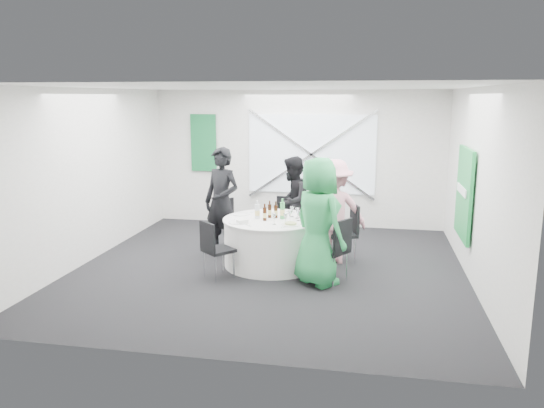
% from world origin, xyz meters
% --- Properties ---
extents(floor, '(6.00, 6.00, 0.00)m').
position_xyz_m(floor, '(0.00, 0.00, 0.00)').
color(floor, black).
rests_on(floor, ground).
extents(ceiling, '(6.00, 6.00, 0.00)m').
position_xyz_m(ceiling, '(0.00, 0.00, 2.80)').
color(ceiling, silver).
rests_on(ceiling, wall_back).
extents(wall_back, '(6.00, 0.00, 6.00)m').
position_xyz_m(wall_back, '(0.00, 3.00, 1.40)').
color(wall_back, silver).
rests_on(wall_back, floor).
extents(wall_front, '(6.00, 0.00, 6.00)m').
position_xyz_m(wall_front, '(0.00, -3.00, 1.40)').
color(wall_front, silver).
rests_on(wall_front, floor).
extents(wall_left, '(0.00, 6.00, 6.00)m').
position_xyz_m(wall_left, '(-3.00, 0.00, 1.40)').
color(wall_left, silver).
rests_on(wall_left, floor).
extents(wall_right, '(0.00, 6.00, 6.00)m').
position_xyz_m(wall_right, '(3.00, 0.00, 1.40)').
color(wall_right, silver).
rests_on(wall_right, floor).
extents(window_panel, '(2.60, 0.03, 1.60)m').
position_xyz_m(window_panel, '(0.30, 2.96, 1.50)').
color(window_panel, silver).
rests_on(window_panel, wall_back).
extents(window_brace_a, '(2.63, 0.05, 1.84)m').
position_xyz_m(window_brace_a, '(0.30, 2.92, 1.50)').
color(window_brace_a, silver).
rests_on(window_brace_a, window_panel).
extents(window_brace_b, '(2.63, 0.05, 1.84)m').
position_xyz_m(window_brace_b, '(0.30, 2.92, 1.50)').
color(window_brace_b, silver).
rests_on(window_brace_b, window_panel).
extents(green_banner, '(0.55, 0.04, 1.20)m').
position_xyz_m(green_banner, '(-2.00, 2.95, 1.70)').
color(green_banner, '#125E33').
rests_on(green_banner, wall_back).
extents(green_sign, '(0.05, 1.20, 1.40)m').
position_xyz_m(green_sign, '(2.94, 0.60, 1.20)').
color(green_sign, '#1A913E').
rests_on(green_sign, wall_right).
extents(banquet_table, '(1.56, 1.56, 0.76)m').
position_xyz_m(banquet_table, '(0.00, 0.20, 0.38)').
color(banquet_table, silver).
rests_on(banquet_table, floor).
extents(chair_back, '(0.40, 0.41, 0.87)m').
position_xyz_m(chair_back, '(0.02, 1.45, 0.51)').
color(chair_back, black).
rests_on(chair_back, floor).
extents(chair_back_left, '(0.57, 0.57, 0.89)m').
position_xyz_m(chair_back_left, '(-0.93, 0.96, 0.52)').
color(chair_back_left, black).
rests_on(chair_back_left, floor).
extents(chair_back_right, '(0.56, 0.55, 0.96)m').
position_xyz_m(chair_back_right, '(1.17, 0.61, 0.56)').
color(chair_back_right, black).
rests_on(chair_back_right, floor).
extents(chair_front_right, '(0.60, 0.60, 0.95)m').
position_xyz_m(chair_front_right, '(1.06, -0.45, 0.56)').
color(chair_front_right, black).
rests_on(chair_front_right, floor).
extents(chair_front_left, '(0.56, 0.56, 0.88)m').
position_xyz_m(chair_front_left, '(-0.72, -0.61, 0.51)').
color(chair_front_left, black).
rests_on(chair_front_left, floor).
extents(person_man_back_left, '(0.79, 0.67, 1.84)m').
position_xyz_m(person_man_back_left, '(-0.93, 0.59, 0.92)').
color(person_man_back_left, black).
rests_on(person_man_back_left, floor).
extents(person_man_back, '(0.53, 0.84, 1.63)m').
position_xyz_m(person_man_back, '(0.15, 1.37, 0.81)').
color(person_man_back, black).
rests_on(person_man_back, floor).
extents(person_woman_pink, '(1.20, 0.84, 1.69)m').
position_xyz_m(person_woman_pink, '(0.95, 0.53, 0.84)').
color(person_woman_pink, pink).
rests_on(person_woman_pink, floor).
extents(person_woman_green, '(1.06, 1.04, 1.84)m').
position_xyz_m(person_woman_green, '(0.81, -0.54, 0.92)').
color(person_woman_green, green).
rests_on(person_woman_green, floor).
extents(plate_back, '(0.26, 0.26, 0.01)m').
position_xyz_m(plate_back, '(-0.08, 0.76, 0.77)').
color(plate_back, white).
rests_on(plate_back, banquet_table).
extents(plate_back_left, '(0.28, 0.28, 0.01)m').
position_xyz_m(plate_back_left, '(-0.56, 0.40, 0.77)').
color(plate_back_left, white).
rests_on(plate_back_left, banquet_table).
extents(plate_back_right, '(0.29, 0.29, 0.04)m').
position_xyz_m(plate_back_right, '(0.51, 0.45, 0.78)').
color(plate_back_right, white).
rests_on(plate_back_right, banquet_table).
extents(plate_front_right, '(0.28, 0.28, 0.04)m').
position_xyz_m(plate_front_right, '(0.36, -0.16, 0.78)').
color(plate_front_right, white).
rests_on(plate_front_right, banquet_table).
extents(plate_front_left, '(0.30, 0.30, 0.01)m').
position_xyz_m(plate_front_left, '(-0.46, -0.16, 0.77)').
color(plate_front_left, white).
rests_on(plate_front_left, banquet_table).
extents(napkin, '(0.19, 0.18, 0.04)m').
position_xyz_m(napkin, '(-0.39, -0.19, 0.80)').
color(napkin, silver).
rests_on(napkin, plate_front_left).
extents(beer_bottle_a, '(0.06, 0.06, 0.28)m').
position_xyz_m(beer_bottle_a, '(-0.05, 0.27, 0.87)').
color(beer_bottle_a, '#39190A').
rests_on(beer_bottle_a, banquet_table).
extents(beer_bottle_b, '(0.06, 0.06, 0.27)m').
position_xyz_m(beer_bottle_b, '(0.05, 0.28, 0.86)').
color(beer_bottle_b, '#39190A').
rests_on(beer_bottle_b, banquet_table).
extents(beer_bottle_c, '(0.06, 0.06, 0.25)m').
position_xyz_m(beer_bottle_c, '(0.17, 0.23, 0.86)').
color(beer_bottle_c, '#39190A').
rests_on(beer_bottle_c, banquet_table).
extents(beer_bottle_d, '(0.06, 0.06, 0.27)m').
position_xyz_m(beer_bottle_d, '(-0.09, 0.06, 0.86)').
color(beer_bottle_d, '#39190A').
rests_on(beer_bottle_d, banquet_table).
extents(green_water_bottle, '(0.08, 0.08, 0.33)m').
position_xyz_m(green_water_bottle, '(0.16, 0.23, 0.89)').
color(green_water_bottle, '#3A974C').
rests_on(green_water_bottle, banquet_table).
extents(clear_water_bottle, '(0.08, 0.08, 0.29)m').
position_xyz_m(clear_water_bottle, '(-0.23, 0.17, 0.87)').
color(clear_water_bottle, silver).
rests_on(clear_water_bottle, banquet_table).
extents(wine_glass_a, '(0.07, 0.07, 0.17)m').
position_xyz_m(wine_glass_a, '(0.31, 0.06, 0.88)').
color(wine_glass_a, white).
rests_on(wine_glass_a, banquet_table).
extents(wine_glass_b, '(0.07, 0.07, 0.17)m').
position_xyz_m(wine_glass_b, '(0.43, 0.15, 0.88)').
color(wine_glass_b, white).
rests_on(wine_glass_b, banquet_table).
extents(wine_glass_c, '(0.07, 0.07, 0.17)m').
position_xyz_m(wine_glass_c, '(0.27, -0.13, 0.88)').
color(wine_glass_c, white).
rests_on(wine_glass_c, banquet_table).
extents(wine_glass_d, '(0.07, 0.07, 0.17)m').
position_xyz_m(wine_glass_d, '(0.39, 0.31, 0.88)').
color(wine_glass_d, white).
rests_on(wine_glass_d, banquet_table).
extents(wine_glass_e, '(0.07, 0.07, 0.17)m').
position_xyz_m(wine_glass_e, '(0.10, -0.16, 0.88)').
color(wine_glass_e, white).
rests_on(wine_glass_e, banquet_table).
extents(wine_glass_f, '(0.07, 0.07, 0.17)m').
position_xyz_m(wine_glass_f, '(0.29, 0.40, 0.88)').
color(wine_glass_f, white).
rests_on(wine_glass_f, banquet_table).
extents(fork_a, '(0.11, 0.12, 0.01)m').
position_xyz_m(fork_a, '(0.30, -0.29, 0.76)').
color(fork_a, silver).
rests_on(fork_a, banquet_table).
extents(knife_a, '(0.11, 0.12, 0.01)m').
position_xyz_m(knife_a, '(0.52, -0.05, 0.76)').
color(knife_a, silver).
rests_on(knife_a, banquet_table).
extents(fork_b, '(0.08, 0.14, 0.01)m').
position_xyz_m(fork_b, '(-0.42, 0.59, 0.76)').
color(fork_b, silver).
rests_on(fork_b, banquet_table).
extents(knife_b, '(0.09, 0.14, 0.01)m').
position_xyz_m(knife_b, '(-0.56, 0.33, 0.76)').
color(knife_b, silver).
rests_on(knife_b, banquet_table).
extents(fork_c, '(0.11, 0.12, 0.01)m').
position_xyz_m(fork_c, '(-0.53, -0.03, 0.76)').
color(fork_c, silver).
rests_on(fork_c, banquet_table).
extents(knife_c, '(0.12, 0.12, 0.01)m').
position_xyz_m(knife_c, '(-0.27, -0.31, 0.76)').
color(knife_c, silver).
rests_on(knife_c, banquet_table).
extents(fork_d, '(0.09, 0.14, 0.01)m').
position_xyz_m(fork_d, '(0.56, 0.35, 0.76)').
color(fork_d, silver).
rests_on(fork_d, banquet_table).
extents(knife_d, '(0.09, 0.14, 0.01)m').
position_xyz_m(knife_d, '(0.39, 0.62, 0.76)').
color(knife_d, silver).
rests_on(knife_d, banquet_table).
extents(fork_e, '(0.15, 0.03, 0.01)m').
position_xyz_m(fork_e, '(0.21, 0.74, 0.76)').
color(fork_e, silver).
rests_on(fork_e, banquet_table).
extents(knife_e, '(0.15, 0.02, 0.01)m').
position_xyz_m(knife_e, '(-0.16, 0.75, 0.76)').
color(knife_e, silver).
rests_on(knife_e, banquet_table).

